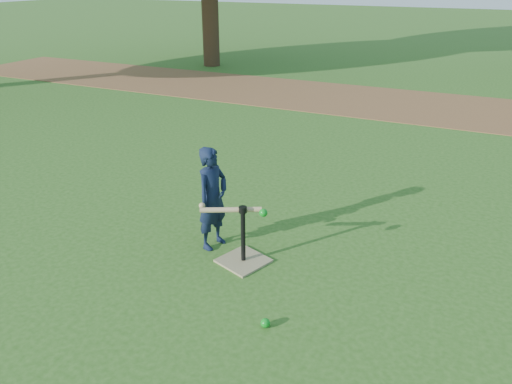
% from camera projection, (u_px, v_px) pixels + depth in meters
% --- Properties ---
extents(ground, '(80.00, 80.00, 0.00)m').
position_uv_depth(ground, '(238.00, 276.00, 4.79)').
color(ground, '#285116').
rests_on(ground, ground).
extents(dirt_strip, '(24.00, 3.00, 0.01)m').
position_uv_depth(dirt_strip, '(392.00, 103.00, 11.00)').
color(dirt_strip, brown).
rests_on(dirt_strip, ground).
extents(child, '(0.33, 0.44, 1.10)m').
position_uv_depth(child, '(213.00, 198.00, 5.12)').
color(child, black).
rests_on(child, ground).
extents(wiffle_ball_ground, '(0.08, 0.08, 0.08)m').
position_uv_depth(wiffle_ball_ground, '(265.00, 323.00, 4.10)').
color(wiffle_ball_ground, '#0B8219').
rests_on(wiffle_ball_ground, ground).
extents(batting_tee, '(0.55, 0.55, 0.61)m').
position_uv_depth(batting_tee, '(243.00, 252.00, 4.99)').
color(batting_tee, '#8F815B').
rests_on(batting_tee, ground).
extents(swing_action, '(0.72, 0.32, 0.11)m').
position_uv_depth(swing_action, '(234.00, 210.00, 4.81)').
color(swing_action, tan).
rests_on(swing_action, ground).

